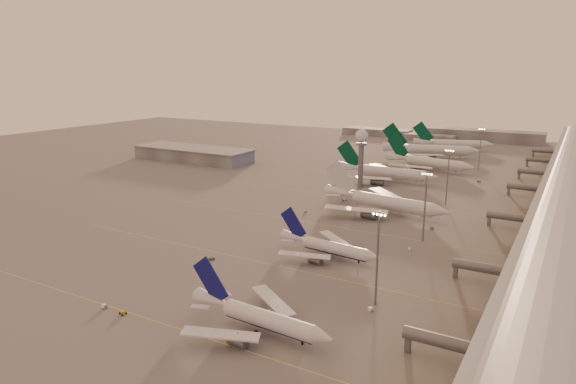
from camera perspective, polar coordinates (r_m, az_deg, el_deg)
The scene contains 26 objects.
ground at distance 164.12m, azimuth -9.83°, elevation -7.75°, with size 700.00×700.00×0.00m, color #615E5E.
taxiway_markings at distance 195.15m, azimuth 7.72°, elevation -4.16°, with size 180.00×185.25×0.02m.
hangar at distance 341.81m, azimuth -10.49°, elevation 4.21°, with size 82.00×27.00×8.50m.
radar_tower at distance 257.46m, azimuth 8.15°, elevation 4.98°, with size 6.40×6.40×31.10m.
mast_a at distance 131.78m, azimuth 9.91°, elevation -6.83°, with size 3.60×0.56×25.00m.
mast_b at distance 182.94m, azimuth 14.99°, elevation -1.25°, with size 3.60×0.56×25.00m.
mast_c at distance 236.28m, azimuth 17.34°, elevation 1.93°, with size 3.60×0.56×25.00m.
mast_d at distance 323.90m, azimuth 20.58°, elevation 4.73°, with size 3.60×0.56×25.00m.
distant_horizon at distance 455.50m, azimuth 17.54°, elevation 6.09°, with size 165.00×37.50×9.00m.
narrowbody_near at distance 121.41m, azimuth -3.21°, elevation -14.00°, with size 39.16×31.20×15.29m.
narrowbody_mid at distance 165.65m, azimuth 4.51°, elevation -6.30°, with size 36.99×29.39×14.46m.
widebody_white at distance 217.79m, azimuth 10.63°, elevation -1.42°, with size 57.17×45.51×20.18m.
greentail_a at distance 278.86m, azimuth 10.82°, elevation 1.92°, with size 56.28×45.49×20.46m.
greentail_b at distance 313.77m, azimuth 15.39°, elevation 2.97°, with size 55.09×44.08×20.20m.
greentail_c at distance 357.76m, azimuth 15.60°, elevation 4.32°, with size 62.01×49.32×23.25m.
greentail_d at distance 393.87m, azimuth 17.89°, elevation 4.93°, with size 55.74×44.29×21.01m.
gsv_truck_a at distance 140.51m, azimuth -19.64°, elevation -11.70°, with size 5.48×2.25×2.18m.
gsv_tug_near at distance 136.32m, azimuth -17.86°, elevation -12.67°, with size 2.55×3.48×0.89m.
gsv_catering_a at distance 132.64m, azimuth 9.23°, elevation -12.23°, with size 4.96×3.10×3.78m.
gsv_tug_mid at distance 165.53m, azimuth -8.48°, elevation -7.34°, with size 3.69×3.03×0.91m.
gsv_truck_b at distance 176.14m, azimuth 13.49°, elevation -6.09°, with size 4.91×2.44×1.90m.
gsv_truck_c at distance 215.51m, azimuth 2.02°, elevation -2.03°, with size 4.43×4.96×1.99m.
gsv_catering_b at distance 200.13m, azimuth 15.78°, elevation -3.48°, with size 5.49×3.40×4.19m.
gsv_tug_far at distance 235.42m, azimuth 6.28°, elevation -0.87°, with size 4.09×3.86×1.01m.
gsv_truck_d at distance 280.11m, azimuth 6.29°, elevation 1.60°, with size 3.71×5.40×2.06m.
gsv_tug_hangar at distance 290.35m, azimuth 20.45°, elevation 1.12°, with size 3.73×3.01×0.92m.
Camera 1 is at (98.99, -116.56, 59.57)m, focal length 32.00 mm.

